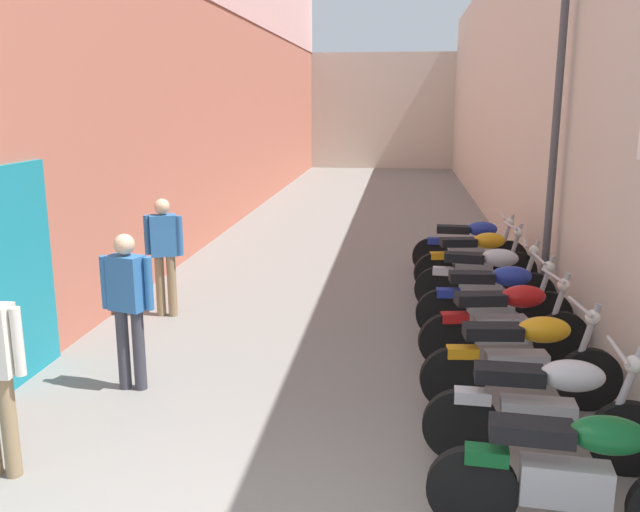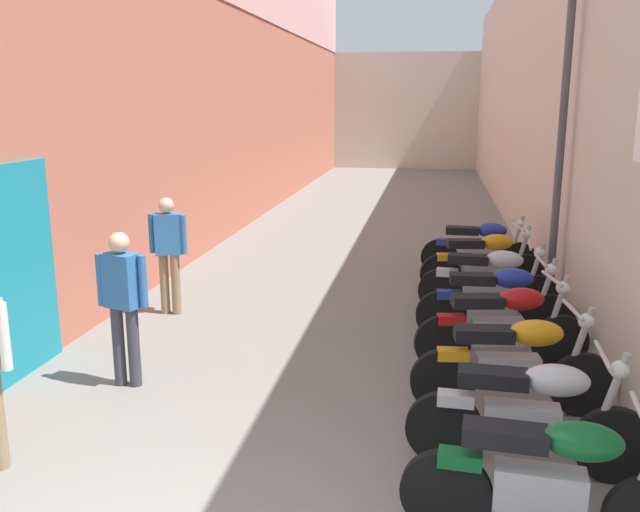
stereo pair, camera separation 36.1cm
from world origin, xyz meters
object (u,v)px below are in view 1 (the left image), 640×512
at_px(motorcycle_third, 523,359).
at_px(motorcycle_eighth, 471,246).
at_px(motorcycle_fifth, 495,299).
at_px(motorcycle_second, 546,408).
at_px(pedestrian_further_down, 164,248).
at_px(motorcycle_fourth, 506,322).
at_px(pedestrian_mid_alley, 128,300).
at_px(motorcycle_seventh, 477,259).
at_px(motorcycle_sixth, 485,278).
at_px(motorcycle_nearest, 576,473).
at_px(street_lamp, 549,118).

bearing_deg(motorcycle_third, motorcycle_eighth, 90.00).
relative_size(motorcycle_third, motorcycle_fifth, 1.00).
distance_m(motorcycle_second, pedestrian_further_down, 5.39).
bearing_deg(motorcycle_fourth, motorcycle_fifth, 89.99).
relative_size(motorcycle_second, motorcycle_eighth, 1.00).
height_order(motorcycle_second, motorcycle_third, same).
bearing_deg(motorcycle_eighth, motorcycle_third, -90.00).
xyz_separation_m(motorcycle_second, pedestrian_mid_alley, (-3.75, 1.05, 0.42)).
bearing_deg(pedestrian_mid_alley, motorcycle_seventh, 46.55).
bearing_deg(motorcycle_sixth, pedestrian_mid_alley, -142.45).
distance_m(motorcycle_sixth, motorcycle_eighth, 2.04).
relative_size(motorcycle_nearest, pedestrian_mid_alley, 1.18).
relative_size(motorcycle_second, motorcycle_seventh, 1.01).
bearing_deg(pedestrian_further_down, motorcycle_nearest, -45.47).
bearing_deg(motorcycle_second, motorcycle_eighth, 90.00).
distance_m(motorcycle_third, motorcycle_seventh, 3.98).
distance_m(motorcycle_third, pedestrian_further_down, 4.82).
bearing_deg(motorcycle_eighth, motorcycle_fourth, -90.00).
bearing_deg(motorcycle_sixth, pedestrian_further_down, -172.11).
bearing_deg(motorcycle_nearest, motorcycle_fourth, 90.00).
relative_size(motorcycle_eighth, pedestrian_further_down, 1.18).
distance_m(motorcycle_fifth, motorcycle_sixth, 0.98).
distance_m(motorcycle_sixth, pedestrian_further_down, 4.26).
xyz_separation_m(motorcycle_third, pedestrian_further_down, (-4.20, 2.32, 0.42)).
xyz_separation_m(motorcycle_second, motorcycle_fifth, (0.00, 2.95, 0.00)).
xyz_separation_m(motorcycle_sixth, motorcycle_eighth, (0.00, 2.04, 0.00)).
bearing_deg(motorcycle_fourth, pedestrian_further_down, 163.24).
bearing_deg(motorcycle_fourth, motorcycle_third, -89.99).
bearing_deg(pedestrian_mid_alley, motorcycle_third, -0.31).
height_order(motorcycle_eighth, pedestrian_further_down, pedestrian_further_down).
distance_m(pedestrian_mid_alley, street_lamp, 5.64).
distance_m(motorcycle_fourth, motorcycle_sixth, 1.85).
distance_m(motorcycle_eighth, pedestrian_mid_alley, 6.20).
bearing_deg(motorcycle_third, motorcycle_second, -90.00).
xyz_separation_m(motorcycle_sixth, pedestrian_further_down, (-4.20, -0.58, 0.42)).
distance_m(motorcycle_fifth, pedestrian_further_down, 4.24).
relative_size(motorcycle_nearest, motorcycle_seventh, 1.01).
height_order(motorcycle_fourth, motorcycle_seventh, same).
xyz_separation_m(motorcycle_fourth, pedestrian_mid_alley, (-3.75, -1.03, 0.42)).
height_order(pedestrian_mid_alley, pedestrian_further_down, same).
xyz_separation_m(motorcycle_fourth, motorcycle_eighth, (0.00, 3.89, 0.00)).
xyz_separation_m(motorcycle_nearest, motorcycle_third, (-0.00, 1.95, 0.00)).
height_order(motorcycle_second, motorcycle_seventh, same).
bearing_deg(pedestrian_mid_alley, pedestrian_further_down, 101.15).
relative_size(motorcycle_seventh, street_lamp, 0.42).
xyz_separation_m(motorcycle_seventh, pedestrian_further_down, (-4.20, -1.66, 0.42)).
relative_size(motorcycle_fifth, pedestrian_mid_alley, 1.18).
xyz_separation_m(pedestrian_mid_alley, street_lamp, (4.44, 3.05, 1.66)).
bearing_deg(motorcycle_second, pedestrian_mid_alley, 164.39).
height_order(motorcycle_third, pedestrian_mid_alley, pedestrian_mid_alley).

